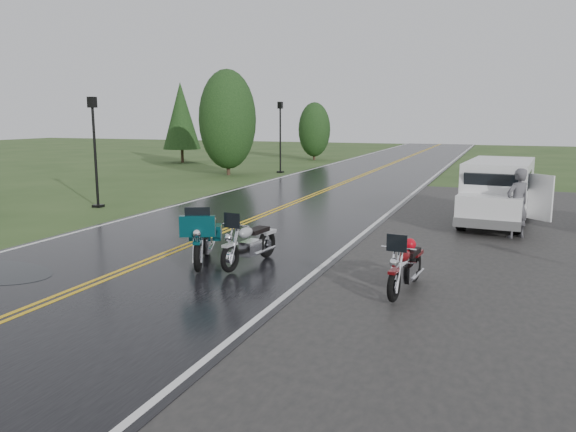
% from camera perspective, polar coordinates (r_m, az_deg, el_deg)
% --- Properties ---
extents(ground, '(120.00, 120.00, 0.00)m').
position_cam_1_polar(ground, '(12.71, -15.27, -5.12)').
color(ground, '#2D471E').
rests_on(ground, ground).
extents(road, '(8.00, 100.00, 0.04)m').
position_cam_1_polar(road, '(21.40, 0.75, 1.37)').
color(road, black).
rests_on(road, ground).
extents(motorcycle_red, '(0.91, 2.04, 1.17)m').
position_cam_1_polar(motorcycle_red, '(9.92, 10.75, -5.69)').
color(motorcycle_red, '#54090C').
rests_on(motorcycle_red, ground).
extents(motorcycle_teal, '(1.68, 2.44, 1.36)m').
position_cam_1_polar(motorcycle_teal, '(11.73, -9.17, -2.72)').
color(motorcycle_teal, '#05363C').
rests_on(motorcycle_teal, ground).
extents(motorcycle_silver, '(1.00, 2.15, 1.22)m').
position_cam_1_polar(motorcycle_silver, '(11.64, -5.93, -3.09)').
color(motorcycle_silver, '#9C9EA3').
rests_on(motorcycle_silver, ground).
extents(van_white, '(2.29, 5.15, 1.97)m').
position_cam_1_polar(van_white, '(16.74, 17.35, 1.82)').
color(van_white, white).
rests_on(van_white, ground).
extents(person_at_van, '(0.81, 0.79, 1.88)m').
position_cam_1_polar(person_at_van, '(16.19, 22.26, 1.10)').
color(person_at_van, '#4C4B51').
rests_on(person_at_van, ground).
extents(lamp_post_near_left, '(0.34, 0.34, 3.99)m').
position_cam_1_polar(lamp_post_near_left, '(21.36, -19.01, 6.14)').
color(lamp_post_near_left, black).
rests_on(lamp_post_near_left, ground).
extents(lamp_post_far_left, '(0.36, 0.36, 4.16)m').
position_cam_1_polar(lamp_post_far_left, '(32.98, -0.79, 8.01)').
color(lamp_post_far_left, black).
rests_on(lamp_post_far_left, ground).
extents(tree_left_mid, '(3.20, 3.20, 5.00)m').
position_cam_1_polar(tree_left_mid, '(31.82, -6.15, 8.64)').
color(tree_left_mid, '#1E3D19').
rests_on(tree_left_mid, ground).
extents(tree_left_far, '(2.41, 2.41, 3.71)m').
position_cam_1_polar(tree_left_far, '(42.98, 2.69, 8.18)').
color(tree_left_far, '#1E3D19').
rests_on(tree_left_far, ground).
extents(pine_left_far, '(2.66, 2.66, 5.54)m').
position_cam_1_polar(pine_left_far, '(41.21, -10.79, 9.21)').
color(pine_left_far, '#1E3D19').
rests_on(pine_left_far, ground).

